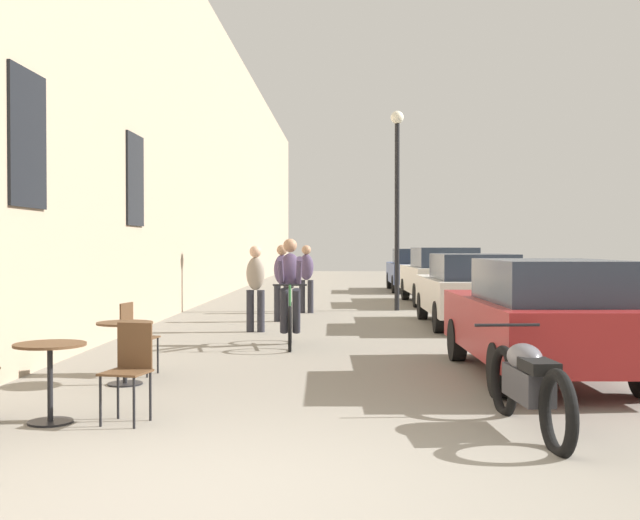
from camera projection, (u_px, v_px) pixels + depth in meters
ground_plane at (231, 492)px, 5.10m from camera, size 88.00×88.00×0.00m
building_facade_left at (174, 135)px, 19.13m from camera, size 0.54×68.00×8.56m
cafe_table_near at (50, 365)px, 7.08m from camera, size 0.64×0.64×0.72m
cafe_chair_near_toward_street at (130, 365)px, 7.13m from camera, size 0.45×0.45×0.89m
cafe_table_mid at (125, 339)px, 9.04m from camera, size 0.64×0.64×0.72m
cafe_chair_mid_toward_street at (134, 333)px, 9.73m from camera, size 0.44×0.44×0.89m
cyclist_on_bicycle at (290, 295)px, 12.54m from camera, size 0.52×1.76×1.74m
pedestrian_near at (256, 283)px, 14.54m from camera, size 0.35×0.25×1.60m
pedestrian_mid at (282, 278)px, 16.53m from camera, size 0.36×0.27×1.62m
pedestrian_far at (306, 275)px, 18.63m from camera, size 0.35×0.25×1.61m
street_lamp at (397, 184)px, 19.32m from camera, size 0.32×0.32×4.90m
parked_car_nearest at (541, 317)px, 9.46m from camera, size 1.81×4.08×1.44m
parked_car_second at (469, 289)px, 15.57m from camera, size 1.77×4.07×1.44m
parked_car_third at (441, 275)px, 21.59m from camera, size 1.96×4.40×1.54m
parked_car_fourth at (415, 269)px, 27.62m from camera, size 1.80×4.20×1.49m
parked_motorcycle at (529, 384)px, 6.78m from camera, size 0.62×2.14×0.92m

